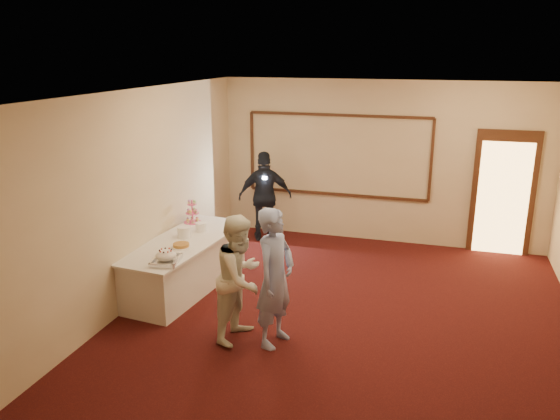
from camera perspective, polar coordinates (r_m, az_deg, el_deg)
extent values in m
plane|color=black|center=(7.45, 6.67, -11.75)|extent=(7.00, 7.00, 0.00)
cube|color=beige|center=(10.25, 10.47, 4.87)|extent=(6.00, 0.04, 3.00)
cube|color=beige|center=(3.76, -2.52, -15.87)|extent=(6.00, 0.04, 3.00)
cube|color=beige|center=(7.92, -14.83, 1.20)|extent=(0.04, 7.00, 3.00)
cube|color=white|center=(6.60, 7.55, 11.90)|extent=(6.00, 7.00, 0.04)
cube|color=#381E10|center=(10.48, 5.92, 1.66)|extent=(3.40, 0.04, 0.05)
cube|color=#381E10|center=(10.20, 6.17, 9.83)|extent=(3.40, 0.04, 0.05)
cube|color=#381E10|center=(10.75, -2.94, 6.20)|extent=(0.05, 0.04, 1.50)
cube|color=#381E10|center=(10.14, 15.54, 5.00)|extent=(0.05, 0.04, 1.50)
cube|color=#381E10|center=(10.29, 22.28, 1.67)|extent=(1.05, 0.06, 2.20)
cube|color=#FFBF66|center=(10.29, 22.24, 1.09)|extent=(0.85, 0.02, 2.00)
cube|color=silver|center=(8.42, -9.88, -5.68)|extent=(1.09, 2.40, 0.74)
cube|color=silver|center=(8.29, -10.01, -3.21)|extent=(1.20, 2.54, 0.03)
cube|color=#B2B5B9|center=(7.47, -11.80, -5.26)|extent=(0.41, 0.48, 0.04)
ellipsoid|color=silver|center=(7.44, -11.84, -4.68)|extent=(0.28, 0.28, 0.13)
cube|color=silver|center=(7.53, -10.72, -4.85)|extent=(0.20, 0.26, 0.01)
cylinder|color=#E14C8A|center=(9.04, -9.16, -0.14)|extent=(0.02, 0.02, 0.38)
cylinder|color=#E14C8A|center=(9.09, -9.11, -1.26)|extent=(0.29, 0.29, 0.01)
cylinder|color=#E14C8A|center=(9.04, -9.15, -0.33)|extent=(0.22, 0.22, 0.01)
cylinder|color=#E14C8A|center=(9.00, -9.19, 0.60)|extent=(0.15, 0.15, 0.01)
cylinder|color=white|center=(8.36, -9.99, -2.31)|extent=(0.20, 0.20, 0.17)
cylinder|color=white|center=(8.34, -10.02, -1.75)|extent=(0.21, 0.21, 0.01)
cylinder|color=white|center=(8.59, -8.25, -1.82)|extent=(0.17, 0.17, 0.14)
cylinder|color=white|center=(8.57, -8.27, -1.36)|extent=(0.18, 0.18, 0.01)
cylinder|color=white|center=(8.00, -10.28, -3.80)|extent=(0.27, 0.27, 0.01)
cylinder|color=olive|center=(7.99, -10.29, -3.61)|extent=(0.23, 0.23, 0.04)
imported|color=#8D9ED6|center=(6.61, -0.51, -7.08)|extent=(0.56, 0.72, 1.74)
imported|color=white|center=(6.79, -4.15, -7.08)|extent=(0.73, 0.87, 1.61)
imported|color=black|center=(10.27, -1.56, 1.44)|extent=(1.08, 0.75, 1.70)
cube|color=white|center=(9.97, -1.62, 3.37)|extent=(0.08, 0.06, 0.05)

